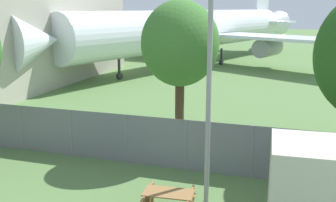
# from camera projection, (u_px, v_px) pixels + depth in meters

# --- Properties ---
(perimeter_fence) EXTENTS (56.07, 0.07, 2.06)m
(perimeter_fence) POSITION_uv_depth(u_px,v_px,m) (126.00, 139.00, 16.10)
(perimeter_fence) COLOR gray
(perimeter_fence) RESTS_ON ground
(airplane) EXTENTS (36.01, 44.03, 12.21)m
(airplane) POSITION_uv_depth(u_px,v_px,m) (196.00, 30.00, 43.69)
(airplane) COLOR white
(airplane) RESTS_ON ground
(picnic_bench_open_grass) EXTENTS (1.64, 1.52, 0.76)m
(picnic_bench_open_grass) POSITION_uv_depth(u_px,v_px,m) (168.00, 201.00, 12.11)
(picnic_bench_open_grass) COLOR olive
(picnic_bench_open_grass) RESTS_ON ground
(tree_left_of_cabin) EXTENTS (3.28, 3.28, 6.61)m
(tree_left_of_cabin) POSITION_uv_depth(u_px,v_px,m) (180.00, 44.00, 16.36)
(tree_left_of_cabin) COLOR #4C3823
(tree_left_of_cabin) RESTS_ON ground
(light_mast) EXTENTS (0.44, 0.44, 8.30)m
(light_mast) POSITION_uv_depth(u_px,v_px,m) (210.00, 50.00, 11.81)
(light_mast) COLOR #99999E
(light_mast) RESTS_ON ground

